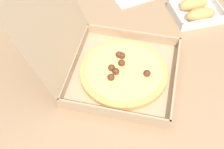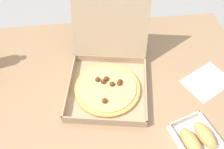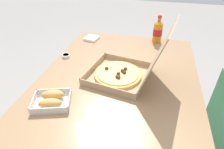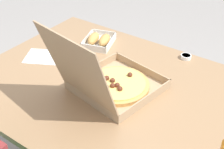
{
  "view_description": "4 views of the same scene",
  "coord_description": "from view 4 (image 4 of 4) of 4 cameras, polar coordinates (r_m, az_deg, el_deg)",
  "views": [
    {
      "loc": [
        -0.67,
        -0.0,
        1.54
      ],
      "look_at": [
        -0.06,
        0.03,
        0.77
      ],
      "focal_mm": 49.28,
      "sensor_mm": 36.0,
      "label": 1
    },
    {
      "loc": [
        -0.07,
        -0.64,
        1.63
      ],
      "look_at": [
        0.0,
        0.04,
        0.79
      ],
      "focal_mm": 38.91,
      "sensor_mm": 36.0,
      "label": 2
    },
    {
      "loc": [
        0.93,
        0.18,
        1.42
      ],
      "look_at": [
        -0.01,
        -0.04,
        0.74
      ],
      "focal_mm": 30.28,
      "sensor_mm": 36.0,
      "label": 3
    },
    {
      "loc": [
        -0.66,
        0.95,
        1.6
      ],
      "look_at": [
        0.0,
        -0.0,
        0.79
      ],
      "focal_mm": 49.82,
      "sensor_mm": 36.0,
      "label": 4
    }
  ],
  "objects": [
    {
      "name": "pizza_box_open",
      "position": [
        1.38,
        -0.19,
        -1.45
      ],
      "size": [
        0.42,
        0.51,
        0.38
      ],
      "color": "tan",
      "rests_on": "dining_table"
    },
    {
      "name": "dining_table",
      "position": [
        1.49,
        0.1,
        -4.41
      ],
      "size": [
        1.33,
        0.97,
        0.73
      ],
      "color": "#997551",
      "rests_on": "ground_plane"
    },
    {
      "name": "paper_menu",
      "position": [
        1.7,
        -12.11,
        3.19
      ],
      "size": [
        0.26,
        0.23,
        0.0
      ],
      "primitive_type": "cube",
      "rotation": [
        0.0,
        0.0,
        0.49
      ],
      "color": "white",
      "rests_on": "dining_table"
    },
    {
      "name": "dipping_sauce_cup",
      "position": [
        1.69,
        13.41,
        3.23
      ],
      "size": [
        0.06,
        0.06,
        0.02
      ],
      "color": "white",
      "rests_on": "dining_table"
    },
    {
      "name": "bread_side_box",
      "position": [
        1.78,
        -2.41,
        6.36
      ],
      "size": [
        0.2,
        0.23,
        0.06
      ],
      "color": "white",
      "rests_on": "dining_table"
    }
  ]
}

